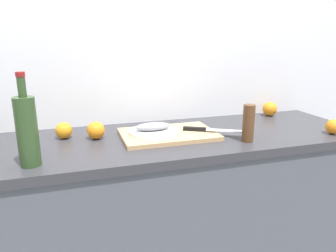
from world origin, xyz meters
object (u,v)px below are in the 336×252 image
(cutting_board, at_px, (168,134))
(wine_bottle, at_px, (27,130))
(orange_0, at_px, (64,131))
(pepper_mill, at_px, (248,123))
(chef_knife, at_px, (206,130))
(fish_fillet, at_px, (153,126))
(white_plate, at_px, (153,132))

(cutting_board, height_order, wine_bottle, wine_bottle)
(cutting_board, bearing_deg, wine_bottle, -161.70)
(cutting_board, xyz_separation_m, wine_bottle, (-0.58, -0.19, 0.12))
(wine_bottle, height_order, orange_0, wine_bottle)
(pepper_mill, bearing_deg, chef_knife, 135.68)
(fish_fillet, height_order, wine_bottle, wine_bottle)
(pepper_mill, bearing_deg, orange_0, 159.73)
(orange_0, xyz_separation_m, pepper_mill, (0.79, -0.29, 0.05))
(orange_0, bearing_deg, white_plate, -15.12)
(white_plate, bearing_deg, fish_fillet, -90.00)
(orange_0, bearing_deg, fish_fillet, -15.12)
(cutting_board, relative_size, chef_knife, 1.65)
(white_plate, relative_size, orange_0, 2.97)
(white_plate, height_order, pepper_mill, pepper_mill)
(cutting_board, xyz_separation_m, fish_fillet, (-0.07, 0.00, 0.04))
(fish_fillet, height_order, chef_knife, fish_fillet)
(orange_0, bearing_deg, chef_knife, -13.23)
(cutting_board, relative_size, pepper_mill, 2.63)
(chef_knife, height_order, pepper_mill, pepper_mill)
(chef_knife, bearing_deg, fish_fillet, -161.51)
(fish_fillet, bearing_deg, white_plate, 90.00)
(wine_bottle, bearing_deg, orange_0, 69.61)
(white_plate, distance_m, pepper_mill, 0.44)
(white_plate, xyz_separation_m, orange_0, (-0.40, 0.11, 0.01))
(fish_fillet, bearing_deg, cutting_board, -2.22)
(wine_bottle, bearing_deg, cutting_board, 18.30)
(chef_knife, distance_m, pepper_mill, 0.21)
(white_plate, xyz_separation_m, fish_fillet, (0.00, -0.00, 0.03))
(wine_bottle, bearing_deg, chef_knife, 11.28)
(white_plate, distance_m, chef_knife, 0.25)
(fish_fillet, xyz_separation_m, chef_knife, (0.25, -0.04, -0.02))
(chef_knife, bearing_deg, cutting_board, -164.69)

